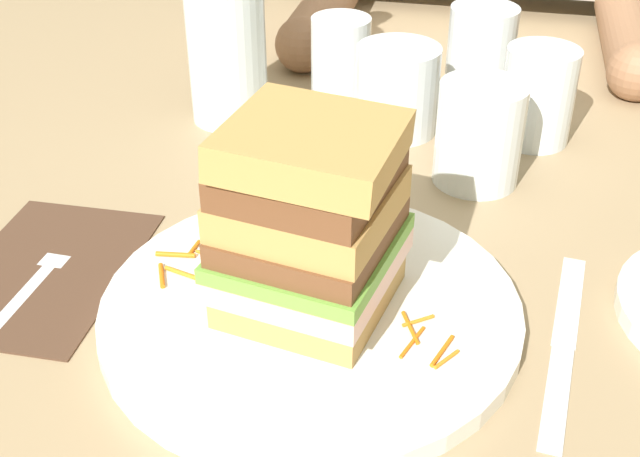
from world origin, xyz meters
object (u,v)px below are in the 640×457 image
object	(u,v)px
fork	(32,281)
empty_tumbler_2	(341,58)
main_plate	(311,309)
sandwich	(311,221)
empty_tumbler_1	(538,96)
napkin_dark	(49,267)
empty_tumbler_0	(480,54)
knife	(563,348)
empty_tumbler_3	(397,90)
juice_glass	(479,139)

from	to	relation	value
fork	empty_tumbler_2	size ratio (longest dim) A/B	1.94
main_plate	sandwich	distance (m)	0.07
empty_tumbler_1	napkin_dark	bearing A→B (deg)	-140.31
main_plate	empty_tumbler_0	bearing A→B (deg)	77.04
main_plate	empty_tumbler_1	xyz separation A→B (m)	(0.15, 0.31, 0.04)
knife	empty_tumbler_3	size ratio (longest dim) A/B	2.37
empty_tumbler_0	empty_tumbler_3	xyz separation A→B (m)	(-0.07, -0.09, -0.01)
sandwich	empty_tumbler_0	world-z (taller)	sandwich
knife	empty_tumbler_1	world-z (taller)	empty_tumbler_1
sandwich	juice_glass	size ratio (longest dim) A/B	1.54
napkin_dark	empty_tumbler_1	bearing A→B (deg)	39.69
juice_glass	empty_tumbler_1	xyz separation A→B (m)	(0.05, 0.09, 0.01)
knife	juice_glass	bearing A→B (deg)	108.35
main_plate	empty_tumbler_2	size ratio (longest dim) A/B	3.35
main_plate	juice_glass	world-z (taller)	juice_glass
juice_glass	empty_tumbler_3	distance (m)	0.12
fork	empty_tumbler_0	distance (m)	0.50
napkin_dark	empty_tumbler_0	bearing A→B (deg)	52.02
juice_glass	knife	bearing A→B (deg)	-71.65
fork	empty_tumbler_0	size ratio (longest dim) A/B	1.70
fork	juice_glass	bearing A→B (deg)	36.45
napkin_dark	empty_tumbler_2	size ratio (longest dim) A/B	2.07
main_plate	empty_tumbler_3	distance (m)	0.30
sandwich	empty_tumbler_3	xyz separation A→B (m)	(0.02, 0.30, -0.04)
fork	sandwich	bearing A→B (deg)	2.19
sandwich	napkin_dark	size ratio (longest dim) A/B	0.78
empty_tumbler_0	empty_tumbler_2	distance (m)	0.14
empty_tumbler_3	sandwich	bearing A→B (deg)	-93.11
main_plate	juice_glass	distance (m)	0.24
knife	empty_tumbler_1	distance (m)	0.31
knife	main_plate	bearing A→B (deg)	-178.96
sandwich	knife	distance (m)	0.19
sandwich	empty_tumbler_3	distance (m)	0.30
empty_tumbler_3	napkin_dark	bearing A→B (deg)	-127.84
knife	napkin_dark	bearing A→B (deg)	178.34
empty_tumbler_0	empty_tumbler_3	bearing A→B (deg)	-128.42
sandwich	fork	distance (m)	0.22
fork	empty_tumbler_1	distance (m)	0.48
main_plate	empty_tumbler_2	xyz separation A→B (m)	(-0.05, 0.36, 0.04)
empty_tumbler_0	empty_tumbler_1	size ratio (longest dim) A/B	1.08
juice_glass	empty_tumbler_0	size ratio (longest dim) A/B	0.92
sandwich	empty_tumbler_2	bearing A→B (deg)	98.04
fork	napkin_dark	bearing A→B (deg)	88.14
sandwich	juice_glass	bearing A→B (deg)	65.61
knife	empty_tumbler_1	xyz separation A→B (m)	(-0.02, 0.30, 0.04)
knife	empty_tumbler_1	bearing A→B (deg)	94.03
empty_tumbler_0	empty_tumbler_2	world-z (taller)	empty_tumbler_0
empty_tumbler_1	empty_tumbler_3	distance (m)	0.13
fork	empty_tumbler_1	bearing A→B (deg)	41.71
napkin_dark	fork	size ratio (longest dim) A/B	1.07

